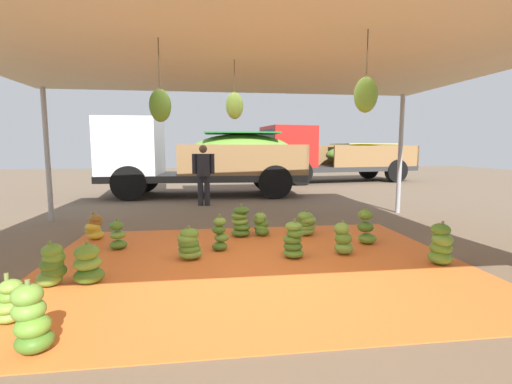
% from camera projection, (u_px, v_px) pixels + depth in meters
% --- Properties ---
extents(ground_plane, '(40.00, 40.00, 0.00)m').
position_uv_depth(ground_plane, '(237.00, 219.00, 7.72)').
color(ground_plane, brown).
extents(tarp_orange, '(5.48, 4.24, 0.01)m').
position_uv_depth(tarp_orange, '(255.00, 263.00, 4.77)').
color(tarp_orange, orange).
rests_on(tarp_orange, ground).
extents(tent_canopy, '(8.00, 7.00, 2.76)m').
position_uv_depth(tent_canopy, '(256.00, 50.00, 4.36)').
color(tent_canopy, '#9EA0A5').
rests_on(tent_canopy, ground).
extents(banana_bunch_0, '(0.32, 0.31, 0.44)m').
position_uv_depth(banana_bunch_0, '(10.00, 303.00, 3.13)').
color(banana_bunch_0, '#75A83D').
rests_on(banana_bunch_0, tarp_orange).
extents(banana_bunch_1, '(0.42, 0.42, 0.46)m').
position_uv_depth(banana_bunch_1, '(189.00, 245.00, 4.94)').
color(banana_bunch_1, '#75A83D').
rests_on(banana_bunch_1, tarp_orange).
extents(banana_bunch_2, '(0.35, 0.39, 0.44)m').
position_uv_depth(banana_bunch_2, '(261.00, 225.00, 6.27)').
color(banana_bunch_2, '#477523').
rests_on(banana_bunch_2, tarp_orange).
extents(banana_bunch_3, '(0.36, 0.34, 0.46)m').
position_uv_depth(banana_bunch_3, '(94.00, 228.00, 5.99)').
color(banana_bunch_3, gold).
rests_on(banana_bunch_3, tarp_orange).
extents(banana_bunch_4, '(0.33, 0.35, 0.47)m').
position_uv_depth(banana_bunch_4, '(118.00, 236.00, 5.43)').
color(banana_bunch_4, '#518428').
rests_on(banana_bunch_4, tarp_orange).
extents(banana_bunch_5, '(0.37, 0.37, 0.48)m').
position_uv_depth(banana_bunch_5, '(343.00, 240.00, 5.16)').
color(banana_bunch_5, '#75A83D').
rests_on(banana_bunch_5, tarp_orange).
extents(banana_bunch_6, '(0.41, 0.39, 0.58)m').
position_uv_depth(banana_bunch_6, '(366.00, 228.00, 5.71)').
color(banana_bunch_6, '#60932D').
rests_on(banana_bunch_6, tarp_orange).
extents(banana_bunch_7, '(0.47, 0.47, 0.45)m').
position_uv_depth(banana_bunch_7, '(306.00, 224.00, 6.27)').
color(banana_bunch_7, '#75A83D').
rests_on(banana_bunch_7, tarp_orange).
extents(banana_bunch_8, '(0.35, 0.35, 0.50)m').
position_uv_depth(banana_bunch_8, '(52.00, 266.00, 3.98)').
color(banana_bunch_8, '#6B9E38').
rests_on(banana_bunch_8, tarp_orange).
extents(banana_bunch_9, '(0.46, 0.46, 0.47)m').
position_uv_depth(banana_bunch_9, '(88.00, 265.00, 4.06)').
color(banana_bunch_9, '#477523').
rests_on(banana_bunch_9, tarp_orange).
extents(banana_bunch_10, '(0.32, 0.32, 0.54)m').
position_uv_depth(banana_bunch_10, '(220.00, 235.00, 5.36)').
color(banana_bunch_10, '#477523').
rests_on(banana_bunch_10, tarp_orange).
extents(banana_bunch_11, '(0.37, 0.36, 0.54)m').
position_uv_depth(banana_bunch_11, '(31.00, 320.00, 2.69)').
color(banana_bunch_11, '#477523').
rests_on(banana_bunch_11, tarp_orange).
extents(banana_bunch_12, '(0.46, 0.46, 0.56)m').
position_uv_depth(banana_bunch_12, '(241.00, 222.00, 6.21)').
color(banana_bunch_12, '#477523').
rests_on(banana_bunch_12, tarp_orange).
extents(banana_bunch_13, '(0.37, 0.37, 0.55)m').
position_uv_depth(banana_bunch_13, '(293.00, 241.00, 5.01)').
color(banana_bunch_13, '#60932D').
rests_on(banana_bunch_13, tarp_orange).
extents(banana_bunch_14, '(0.40, 0.40, 0.56)m').
position_uv_depth(banana_bunch_14, '(441.00, 245.00, 4.72)').
color(banana_bunch_14, '#60932D').
rests_on(banana_bunch_14, tarp_orange).
extents(cargo_truck_main, '(6.28, 2.49, 2.40)m').
position_uv_depth(cargo_truck_main, '(199.00, 156.00, 11.46)').
color(cargo_truck_main, '#2D2D2D').
rests_on(cargo_truck_main, ground).
extents(cargo_truck_far, '(6.95, 3.28, 2.40)m').
position_uv_depth(cargo_truck_far, '(331.00, 155.00, 16.07)').
color(cargo_truck_far, '#2D2D2D').
rests_on(cargo_truck_far, ground).
extents(worker_0, '(0.58, 0.35, 1.58)m').
position_uv_depth(worker_0, '(203.00, 170.00, 9.48)').
color(worker_0, '#26262D').
rests_on(worker_0, ground).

